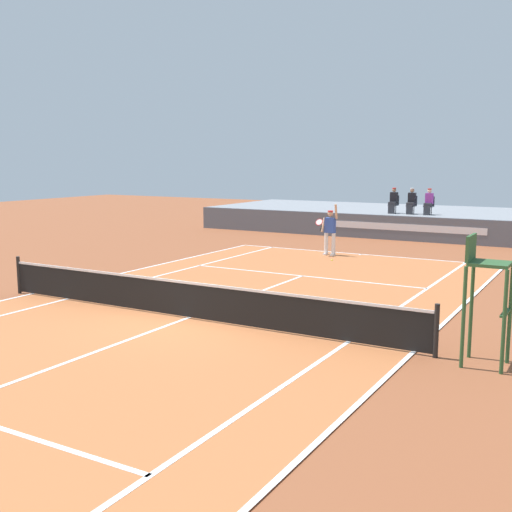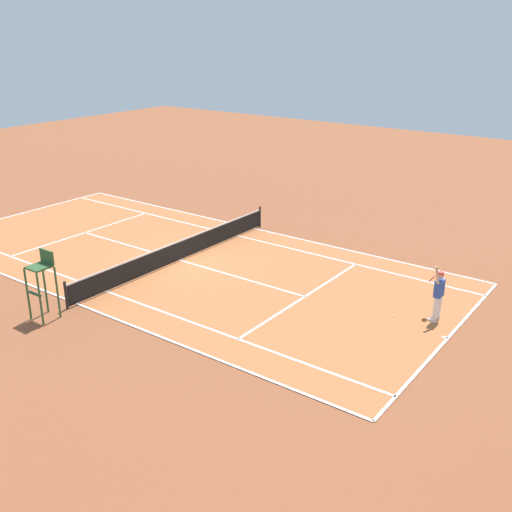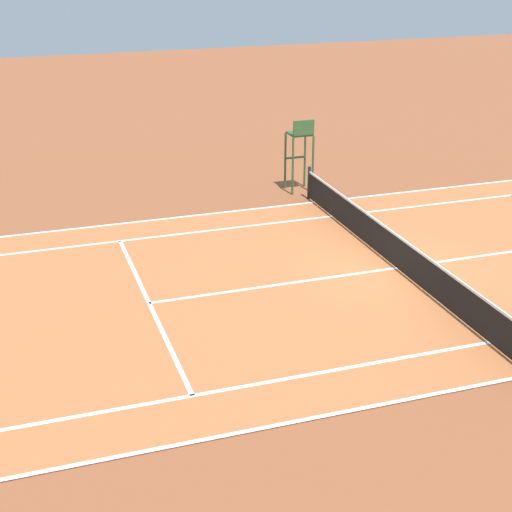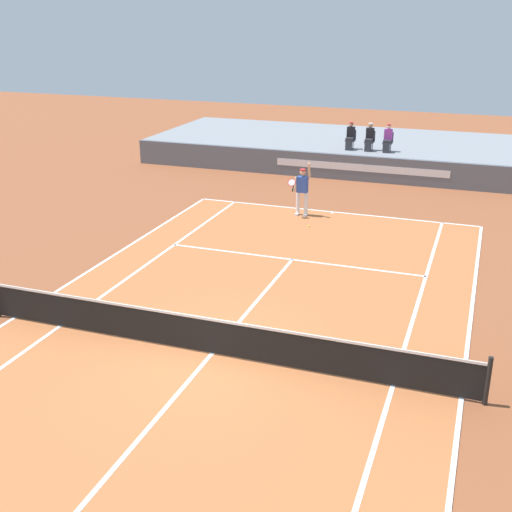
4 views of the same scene
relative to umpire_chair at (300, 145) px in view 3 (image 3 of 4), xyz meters
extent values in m
plane|color=brown|center=(-6.78, 0.00, -1.56)|extent=(80.00, 80.00, 0.00)
cube|color=#B76638|center=(-6.78, 0.00, -1.55)|extent=(10.98, 23.78, 0.02)
cube|color=white|center=(-1.29, 0.00, -1.53)|extent=(0.10, 23.78, 0.01)
cube|color=white|center=(-10.89, 0.00, -1.53)|extent=(0.10, 23.78, 0.01)
cube|color=white|center=(-2.67, 0.00, -1.53)|extent=(0.10, 23.78, 0.01)
cube|color=white|center=(-6.78, 6.40, -1.53)|extent=(8.22, 0.10, 0.01)
cube|color=white|center=(-6.78, 0.00, -1.53)|extent=(0.10, 12.80, 0.01)
cylinder|color=black|center=(-0.84, 0.00, -1.02)|extent=(0.10, 0.10, 1.07)
cube|color=black|center=(-6.78, 0.00, -1.08)|extent=(11.78, 0.02, 0.84)
cube|color=white|center=(-6.78, 0.00, -0.66)|extent=(11.78, 0.03, 0.06)
cylinder|color=#2D562D|center=(0.42, 0.35, -0.61)|extent=(0.07, 0.07, 1.90)
cylinder|color=#2D562D|center=(0.42, -0.35, -0.61)|extent=(0.07, 0.07, 1.90)
cylinder|color=#2D562D|center=(-0.28, 0.35, -0.61)|extent=(0.07, 0.07, 1.90)
cylinder|color=#2D562D|center=(-0.28, -0.35, -0.61)|extent=(0.07, 0.07, 1.90)
cube|color=#2D562D|center=(0.07, 0.00, 0.37)|extent=(0.70, 0.70, 0.06)
cube|color=#2D562D|center=(-0.28, 0.00, 0.64)|extent=(0.06, 0.70, 0.48)
cube|color=#2D562D|center=(0.38, 0.00, -0.51)|extent=(0.10, 0.70, 0.04)
camera|label=1|loc=(1.96, -11.87, 2.25)|focal=43.82mm
camera|label=2|loc=(10.92, 17.08, 7.95)|focal=42.09mm
camera|label=3|loc=(-23.03, 9.20, 6.51)|focal=54.79mm
camera|label=4|loc=(-1.36, -12.13, 5.87)|focal=46.12mm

